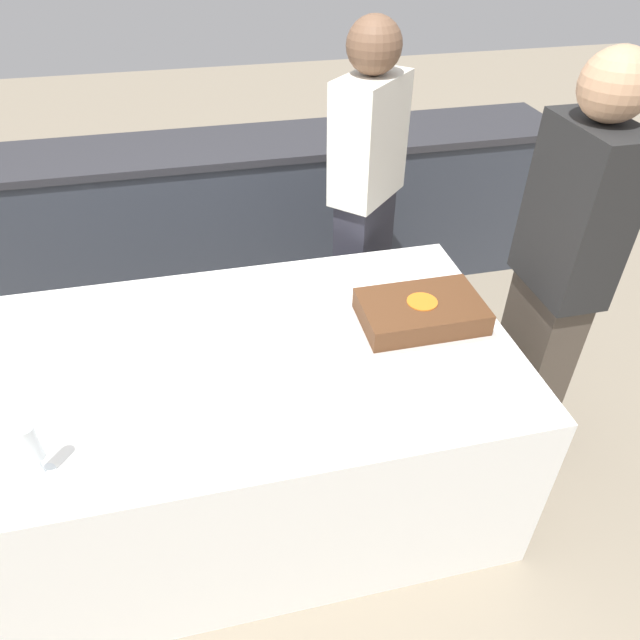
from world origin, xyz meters
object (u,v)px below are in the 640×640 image
(cake, at_px, (421,312))
(person_seated_right, at_px, (556,281))
(wine_glass, at_px, (32,445))
(person_cutting_cake, at_px, (366,206))

(cake, bearing_deg, person_seated_right, -4.03)
(cake, distance_m, wine_glass, 1.34)
(person_seated_right, bearing_deg, cake, -94.03)
(person_cutting_cake, bearing_deg, wine_glass, -2.83)
(person_cutting_cake, bearing_deg, cake, 44.73)
(wine_glass, height_order, person_seated_right, person_seated_right)
(cake, height_order, wine_glass, wine_glass)
(wine_glass, height_order, person_cutting_cake, person_cutting_cake)
(wine_glass, bearing_deg, person_cutting_cake, 42.44)
(person_seated_right, bearing_deg, wine_glass, -77.81)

